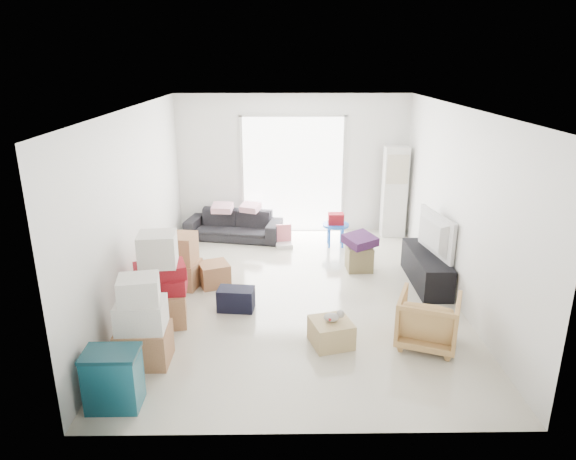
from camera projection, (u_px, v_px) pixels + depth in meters
The scene contains 21 objects.
room_shell at pixel (298, 206), 7.18m from camera, with size 4.98×6.48×3.18m.
sliding_door at pixel (293, 170), 10.04m from camera, with size 2.10×0.04×2.33m.
ac_tower at pixel (394, 192), 9.87m from camera, with size 0.45×0.30×1.75m, color silver.
tv_console at pixel (426, 268), 7.90m from camera, with size 0.44×1.47×0.49m, color black.
television at pixel (428, 249), 7.80m from camera, with size 1.10×0.63×0.14m, color black.
sofa at pixel (234, 221), 9.86m from camera, with size 1.81×0.53×0.71m, color black.
pillow_left at pixel (222, 200), 9.71m from camera, with size 0.39×0.31×0.12m, color #F2B0B8.
pillow_right at pixel (250, 200), 9.74m from camera, with size 0.35×0.28×0.12m, color #F2B0B8.
armchair at pixel (429, 318), 6.16m from camera, with size 0.70×0.65×0.72m, color tan.
storage_bins at pixel (113, 379), 5.06m from camera, with size 0.54×0.38×0.62m.
box_stack_a at pixel (142, 325), 5.75m from camera, with size 0.58×0.48×1.06m.
box_stack_b at pixel (161, 285), 6.64m from camera, with size 0.73×0.70×1.23m.
box_stack_c at pixel (180, 261), 7.75m from camera, with size 0.64×0.57×0.83m.
loose_box at pixel (214, 274), 7.85m from camera, with size 0.43×0.43×0.35m, color #A8724C.
duffel_bag at pixel (236, 299), 7.08m from camera, with size 0.49×0.30×0.32m, color black.
ottoman at pixel (359, 258), 8.43m from camera, with size 0.41×0.41×0.41m, color olive.
blanket at pixel (360, 242), 8.34m from camera, with size 0.45×0.45×0.14m, color #431F4E.
kids_table at pixel (336, 223), 9.44m from camera, with size 0.49×0.49×0.62m.
toy_walker at pixel (284, 241), 9.50m from camera, with size 0.33×0.30×0.40m.
wood_crate at pixel (331, 333), 6.22m from camera, with size 0.47×0.47×0.31m, color tan.
plush_bunny at pixel (334, 316), 6.16m from camera, with size 0.26×0.16×0.13m.
Camera 1 is at (-0.23, -6.92, 3.31)m, focal length 32.00 mm.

